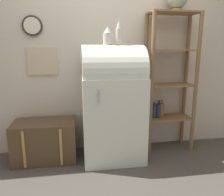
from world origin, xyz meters
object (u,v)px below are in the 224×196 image
Objects in this scene: refrigerator at (113,102)px; vase_left at (108,36)px; suitcase_trunk at (45,141)px; vase_center at (119,33)px.

refrigerator is 6.94× the size of vase_left.
suitcase_trunk is 1.61m from vase_center.
suitcase_trunk is 3.68× the size of vase_left.
suitcase_trunk is at bearing 175.37° from vase_center.
vase_center is at bearing -12.74° from vase_left.
vase_center reaches higher than refrigerator.
refrigerator is 1.88× the size of suitcase_trunk.
vase_center is at bearing -4.63° from suitcase_trunk.
refrigerator is 5.16× the size of vase_center.
vase_center is (0.13, -0.03, 0.03)m from vase_left.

